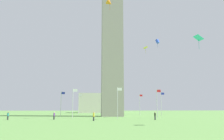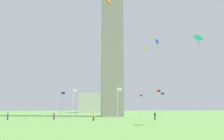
# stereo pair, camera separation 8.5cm
# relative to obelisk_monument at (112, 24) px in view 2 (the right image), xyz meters

# --- Properties ---
(ground_plane) EXTENTS (260.00, 260.00, 0.00)m
(ground_plane) POSITION_rel_obelisk_monument_xyz_m (0.00, 0.00, -28.84)
(ground_plane) COLOR #609347
(obelisk_monument) EXTENTS (6.34, 6.34, 57.67)m
(obelisk_monument) POSITION_rel_obelisk_monument_xyz_m (0.00, 0.00, 0.00)
(obelisk_monument) COLOR gray
(obelisk_monument) RESTS_ON ground
(flagpole_n) EXTENTS (1.12, 0.14, 7.21)m
(flagpole_n) POSITION_rel_obelisk_monument_xyz_m (15.05, 0.00, -24.85)
(flagpole_n) COLOR silver
(flagpole_n) RESTS_ON ground
(flagpole_ne) EXTENTS (1.12, 0.14, 7.21)m
(flagpole_ne) POSITION_rel_obelisk_monument_xyz_m (10.66, 10.60, -24.85)
(flagpole_ne) COLOR silver
(flagpole_ne) RESTS_ON ground
(flagpole_e) EXTENTS (1.12, 0.14, 7.21)m
(flagpole_e) POSITION_rel_obelisk_monument_xyz_m (0.07, 14.99, -24.85)
(flagpole_e) COLOR silver
(flagpole_e) RESTS_ON ground
(flagpole_se) EXTENTS (1.12, 0.14, 7.21)m
(flagpole_se) POSITION_rel_obelisk_monument_xyz_m (-10.53, 10.60, -24.85)
(flagpole_se) COLOR silver
(flagpole_se) RESTS_ON ground
(flagpole_s) EXTENTS (1.12, 0.14, 7.21)m
(flagpole_s) POSITION_rel_obelisk_monument_xyz_m (-14.92, 0.00, -24.85)
(flagpole_s) COLOR silver
(flagpole_s) RESTS_ON ground
(flagpole_sw) EXTENTS (1.12, 0.14, 7.21)m
(flagpole_sw) POSITION_rel_obelisk_monument_xyz_m (-10.53, -10.60, -24.85)
(flagpole_sw) COLOR silver
(flagpole_sw) RESTS_ON ground
(flagpole_w) EXTENTS (1.12, 0.14, 7.21)m
(flagpole_w) POSITION_rel_obelisk_monument_xyz_m (0.07, -14.99, -24.85)
(flagpole_w) COLOR silver
(flagpole_w) RESTS_ON ground
(flagpole_nw) EXTENTS (1.12, 0.14, 7.21)m
(flagpole_nw) POSITION_rel_obelisk_monument_xyz_m (10.66, -10.60, -24.85)
(flagpole_nw) COLOR silver
(flagpole_nw) RESTS_ON ground
(person_purple_shirt) EXTENTS (0.32, 0.32, 1.65)m
(person_purple_shirt) POSITION_rel_obelisk_monument_xyz_m (-13.88, -16.97, -28.02)
(person_purple_shirt) COLOR #2D2D38
(person_purple_shirt) RESTS_ON ground
(person_black_shirt) EXTENTS (0.32, 0.32, 1.67)m
(person_black_shirt) POSITION_rel_obelisk_monument_xyz_m (7.34, -19.88, -28.01)
(person_black_shirt) COLOR #2D2D38
(person_black_shirt) RESTS_ON ground
(person_teal_shirt) EXTENTS (0.32, 0.32, 1.66)m
(person_teal_shirt) POSITION_rel_obelisk_monument_xyz_m (-23.28, -17.37, -28.01)
(person_teal_shirt) COLOR #2D2D38
(person_teal_shirt) RESTS_ON ground
(person_yellow_shirt) EXTENTS (0.32, 0.32, 1.76)m
(person_yellow_shirt) POSITION_rel_obelisk_monument_xyz_m (-5.45, -22.26, -27.96)
(person_yellow_shirt) COLOR #2D2D38
(person_yellow_shirt) RESTS_ON ground
(kite_cyan_diamond) EXTENTS (1.27, 1.40, 2.05)m
(kite_cyan_diamond) POSITION_rel_obelisk_monument_xyz_m (9.99, -35.38, -16.05)
(kite_cyan_diamond) COLOR #33C6D1
(kite_yellow_diamond) EXTENTS (1.18, 1.21, 1.50)m
(kite_yellow_diamond) POSITION_rel_obelisk_monument_xyz_m (5.72, -19.82, -13.33)
(kite_yellow_diamond) COLOR yellow
(kite_orange_delta) EXTENTS (2.02, 1.64, 2.88)m
(kite_orange_delta) POSITION_rel_obelisk_monument_xyz_m (-1.92, -15.24, -0.78)
(kite_orange_delta) COLOR orange
(kite_blue_box) EXTENTS (1.08, 1.15, 2.35)m
(kite_blue_box) POSITION_rel_obelisk_monument_xyz_m (11.53, -9.80, -8.59)
(kite_blue_box) COLOR blue
(distant_building) EXTENTS (21.76, 12.65, 9.54)m
(distant_building) POSITION_rel_obelisk_monument_xyz_m (-1.80, 47.14, -24.07)
(distant_building) COLOR beige
(distant_building) RESTS_ON ground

